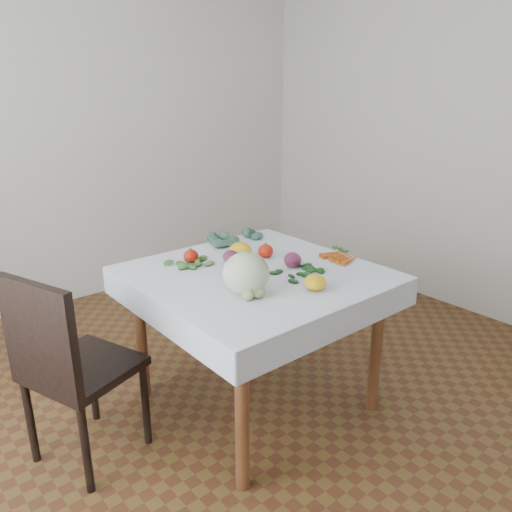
{
  "coord_description": "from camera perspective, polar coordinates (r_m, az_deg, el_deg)",
  "views": [
    {
      "loc": [
        -1.49,
        -1.8,
        1.64
      ],
      "look_at": [
        0.04,
        0.05,
        0.82
      ],
      "focal_mm": 35.0,
      "sensor_mm": 36.0,
      "label": 1
    }
  ],
  "objects": [
    {
      "name": "carrot_bunch",
      "position": [
        2.72,
        9.71,
        -0.05
      ],
      "size": [
        0.17,
        0.2,
        0.03
      ],
      "color": "orange",
      "rests_on": "tablecloth"
    },
    {
      "name": "dill_bunch",
      "position": [
        2.62,
        -7.66,
        -0.74
      ],
      "size": [
        0.21,
        0.17,
        0.02
      ],
      "color": "#3D6D32",
      "rests_on": "tablecloth"
    },
    {
      "name": "tomatillo_cluster",
      "position": [
        2.21,
        -0.14,
        -3.89
      ],
      "size": [
        0.12,
        0.14,
        0.05
      ],
      "color": "#A6BD6D",
      "rests_on": "tablecloth"
    },
    {
      "name": "tablecloth",
      "position": [
        2.5,
        0.02,
        -1.9
      ],
      "size": [
        1.12,
        1.12,
        0.01
      ],
      "primitive_type": "cube",
      "color": "white",
      "rests_on": "table"
    },
    {
      "name": "onion_a",
      "position": [
        2.61,
        -2.96,
        -0.07
      ],
      "size": [
        0.11,
        0.11,
        0.07
      ],
      "primitive_type": "ellipsoid",
      "rotation": [
        0.0,
        0.0,
        0.38
      ],
      "color": "#551834",
      "rests_on": "tablecloth"
    },
    {
      "name": "tomato_b",
      "position": [
        2.69,
        1.11,
        0.57
      ],
      "size": [
        0.1,
        0.1,
        0.07
      ],
      "primitive_type": "ellipsoid",
      "rotation": [
        0.0,
        0.0,
        0.19
      ],
      "color": "#B51D0C",
      "rests_on": "tablecloth"
    },
    {
      "name": "tomato_d",
      "position": [
        2.52,
        -2.25,
        -0.86
      ],
      "size": [
        0.09,
        0.09,
        0.07
      ],
      "primitive_type": "ellipsoid",
      "rotation": [
        0.0,
        0.0,
        0.32
      ],
      "color": "#B51D0C",
      "rests_on": "tablecloth"
    },
    {
      "name": "basil_bunch",
      "position": [
        2.49,
        4.79,
        -1.78
      ],
      "size": [
        0.23,
        0.2,
        0.01
      ],
      "color": "#174A17",
      "rests_on": "tablecloth"
    },
    {
      "name": "onion_b",
      "position": [
        2.56,
        4.2,
        -0.44
      ],
      "size": [
        0.1,
        0.1,
        0.08
      ],
      "primitive_type": "ellipsoid",
      "rotation": [
        0.0,
        0.0,
        0.06
      ],
      "color": "#551834",
      "rests_on": "tablecloth"
    },
    {
      "name": "chair",
      "position": [
        2.32,
        -20.94,
        -11.12
      ],
      "size": [
        0.53,
        0.53,
        0.93
      ],
      "color": "black",
      "rests_on": "ground"
    },
    {
      "name": "heirloom_back",
      "position": [
        2.68,
        -1.81,
        0.64
      ],
      "size": [
        0.13,
        0.13,
        0.09
      ],
      "primitive_type": "ellipsoid",
      "rotation": [
        0.0,
        0.0,
        0.07
      ],
      "color": "yellow",
      "rests_on": "tablecloth"
    },
    {
      "name": "table",
      "position": [
        2.53,
        0.02,
        -4.0
      ],
      "size": [
        1.0,
        1.0,
        0.75
      ],
      "color": "brown",
      "rests_on": "ground"
    },
    {
      "name": "heirloom_front",
      "position": [
        2.28,
        6.79,
        -3.01
      ],
      "size": [
        0.12,
        0.12,
        0.07
      ],
      "primitive_type": "ellipsoid",
      "rotation": [
        0.0,
        0.0,
        -0.19
      ],
      "color": "yellow",
      "rests_on": "tablecloth"
    },
    {
      "name": "back_wall",
      "position": [
        4.09,
        -18.76,
        13.91
      ],
      "size": [
        4.0,
        0.04,
        2.7
      ],
      "primitive_type": "cube",
      "color": "silver",
      "rests_on": "ground"
    },
    {
      "name": "ground",
      "position": [
        2.85,
        0.02,
        -16.17
      ],
      "size": [
        4.0,
        4.0,
        0.0
      ],
      "primitive_type": "plane",
      "color": "brown"
    },
    {
      "name": "tomato_a",
      "position": [
        2.64,
        -7.44,
        -0.01
      ],
      "size": [
        0.1,
        0.1,
        0.07
      ],
      "primitive_type": "ellipsoid",
      "rotation": [
        0.0,
        0.0,
        0.35
      ],
      "color": "#B51D0C",
      "rests_on": "tablecloth"
    },
    {
      "name": "tomato_c",
      "position": [
        2.42,
        -1.84,
        -1.66
      ],
      "size": [
        0.1,
        0.1,
        0.07
      ],
      "primitive_type": "ellipsoid",
      "rotation": [
        0.0,
        0.0,
        -0.22
      ],
      "color": "#B51D0C",
      "rests_on": "tablecloth"
    },
    {
      "name": "cabbage",
      "position": [
        2.21,
        -1.16,
        -2.0
      ],
      "size": [
        0.25,
        0.25,
        0.19
      ],
      "primitive_type": "ellipsoid",
      "rotation": [
        0.0,
        0.0,
        0.23
      ],
      "color": "beige",
      "rests_on": "tablecloth"
    },
    {
      "name": "kale_bunch",
      "position": [
        2.98,
        -2.43,
        2.05
      ],
      "size": [
        0.34,
        0.25,
        0.04
      ],
      "color": "#3B604D",
      "rests_on": "tablecloth"
    }
  ]
}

